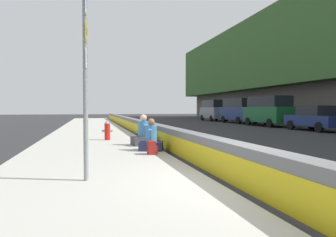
% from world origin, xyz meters
% --- Properties ---
extents(ground_plane, '(160.00, 160.00, 0.00)m').
position_xyz_m(ground_plane, '(0.00, 0.00, 0.00)').
color(ground_plane, '#2B2B2D').
rests_on(ground_plane, ground).
extents(sidewalk_strip, '(80.00, 4.40, 0.14)m').
position_xyz_m(sidewalk_strip, '(0.00, 2.65, 0.07)').
color(sidewalk_strip, '#B5B2A8').
rests_on(sidewalk_strip, ground_plane).
extents(jersey_barrier, '(76.00, 0.45, 0.85)m').
position_xyz_m(jersey_barrier, '(0.00, 0.00, 0.42)').
color(jersey_barrier, slate).
rests_on(jersey_barrier, ground_plane).
extents(route_sign_post, '(0.44, 0.09, 3.60)m').
position_xyz_m(route_sign_post, '(0.81, 2.81, 2.23)').
color(route_sign_post, gray).
rests_on(route_sign_post, sidewalk_strip).
extents(fire_hydrant, '(0.26, 0.46, 0.88)m').
position_xyz_m(fire_hydrant, '(8.41, 2.02, 0.59)').
color(fire_hydrant, red).
rests_on(fire_hydrant, sidewalk_strip).
extents(seated_person_foreground, '(0.84, 0.91, 1.05)m').
position_xyz_m(seated_person_foreground, '(4.66, 0.80, 0.47)').
color(seated_person_foreground, '#23284C').
rests_on(seated_person_foreground, sidewalk_strip).
extents(seated_person_middle, '(0.80, 0.91, 1.15)m').
position_xyz_m(seated_person_middle, '(6.15, 0.81, 0.50)').
color(seated_person_middle, '#424247').
rests_on(seated_person_middle, sidewalk_strip).
extents(backpack, '(0.32, 0.28, 0.40)m').
position_xyz_m(backpack, '(3.79, 0.95, 0.33)').
color(backpack, maroon).
rests_on(backpack, sidewalk_strip).
extents(parked_car_third, '(4.53, 2.01, 1.71)m').
position_xyz_m(parked_car_third, '(12.52, -12.10, 0.86)').
color(parked_car_third, navy).
rests_on(parked_car_third, ground_plane).
extents(parked_car_fourth, '(5.16, 2.22, 2.56)m').
position_xyz_m(parked_car_fourth, '(18.16, -12.06, 1.35)').
color(parked_car_fourth, '#145128').
rests_on(parked_car_fourth, ground_plane).
extents(parked_car_midline, '(5.17, 2.24, 2.56)m').
position_xyz_m(parked_car_midline, '(23.98, -12.30, 1.35)').
color(parked_car_midline, navy).
rests_on(parked_car_midline, ground_plane).
extents(parked_car_far, '(5.15, 2.21, 2.56)m').
position_xyz_m(parked_car_far, '(30.08, -12.06, 1.35)').
color(parked_car_far, slate).
rests_on(parked_car_far, ground_plane).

